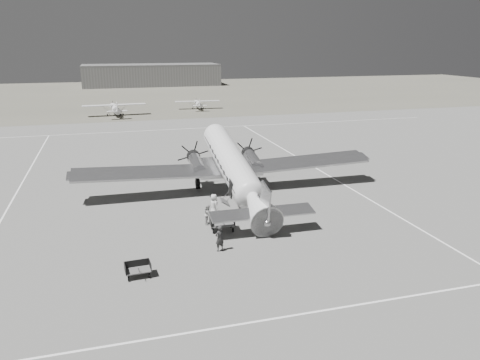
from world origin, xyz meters
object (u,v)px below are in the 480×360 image
(hangar_main, at_px, (152,75))
(passenger, at_px, (214,206))
(baggage_cart_far, at_px, (138,270))
(ramp_agent, at_px, (208,214))
(ground_crew, at_px, (220,238))
(baggage_cart_near, at_px, (222,224))
(light_plane_right, at_px, (198,105))
(light_plane_left, at_px, (115,110))
(dc3_airliner, at_px, (234,169))

(hangar_main, height_order, passenger, hangar_main)
(baggage_cart_far, distance_m, ramp_agent, 9.07)
(ground_crew, bearing_deg, ramp_agent, -112.44)
(baggage_cart_near, bearing_deg, light_plane_right, 85.25)
(ramp_agent, bearing_deg, light_plane_left, 27.17)
(light_plane_left, height_order, ground_crew, light_plane_left)
(light_plane_right, height_order, ramp_agent, light_plane_right)
(light_plane_right, xyz_separation_m, baggage_cart_near, (-10.61, -64.09, -0.43))
(hangar_main, relative_size, light_plane_left, 3.61)
(light_plane_right, relative_size, baggage_cart_far, 5.89)
(baggage_cart_near, relative_size, baggage_cart_far, 1.19)
(light_plane_right, xyz_separation_m, ground_crew, (-11.60, -67.42, -0.07))
(ground_crew, xyz_separation_m, ramp_agent, (0.29, 4.89, -0.13))
(baggage_cart_near, bearing_deg, passenger, 93.90)
(light_plane_right, relative_size, ground_crew, 5.21)
(ramp_agent, bearing_deg, light_plane_right, 11.69)
(baggage_cart_far, bearing_deg, dc3_airliner, 50.20)
(dc3_airliner, bearing_deg, ramp_agent, -121.82)
(dc3_airliner, xyz_separation_m, baggage_cart_near, (-2.77, -7.00, -2.12))
(light_plane_right, relative_size, passenger, 4.92)
(baggage_cart_near, height_order, ground_crew, ground_crew)
(ground_crew, height_order, ramp_agent, ground_crew)
(ramp_agent, height_order, passenger, passenger)
(baggage_cart_far, relative_size, ramp_agent, 1.03)
(hangar_main, relative_size, light_plane_right, 4.55)
(dc3_airliner, height_order, ramp_agent, dc3_airliner)
(passenger, bearing_deg, light_plane_right, -28.40)
(hangar_main, bearing_deg, dc3_airliner, -92.13)
(light_plane_right, bearing_deg, baggage_cart_far, -99.31)
(ground_crew, bearing_deg, dc3_airliner, -129.03)
(light_plane_right, xyz_separation_m, ramp_agent, (-11.31, -62.52, -0.20))
(dc3_airliner, height_order, baggage_cart_near, dc3_airliner)
(ground_crew, bearing_deg, light_plane_right, -118.78)
(light_plane_left, height_order, baggage_cart_far, light_plane_left)
(dc3_airliner, distance_m, ramp_agent, 6.71)
(light_plane_right, height_order, baggage_cart_far, light_plane_right)
(light_plane_left, bearing_deg, ground_crew, -89.38)
(light_plane_left, height_order, light_plane_right, light_plane_left)
(light_plane_right, bearing_deg, dc3_airliner, -93.38)
(ground_crew, bearing_deg, light_plane_left, -104.46)
(dc3_airliner, xyz_separation_m, light_plane_right, (7.84, 57.09, -1.69))
(dc3_airliner, bearing_deg, light_plane_left, 100.26)
(hangar_main, xyz_separation_m, dc3_airliner, (-4.28, -115.25, -0.65))
(passenger, bearing_deg, baggage_cart_near, 160.65)
(hangar_main, xyz_separation_m, ramp_agent, (-7.75, -120.68, -2.54))
(dc3_airliner, bearing_deg, light_plane_right, 82.92)
(ramp_agent, bearing_deg, passenger, -7.84)
(hangar_main, bearing_deg, baggage_cart_far, -96.02)
(light_plane_left, bearing_deg, passenger, -87.86)
(hangar_main, distance_m, passenger, 119.64)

